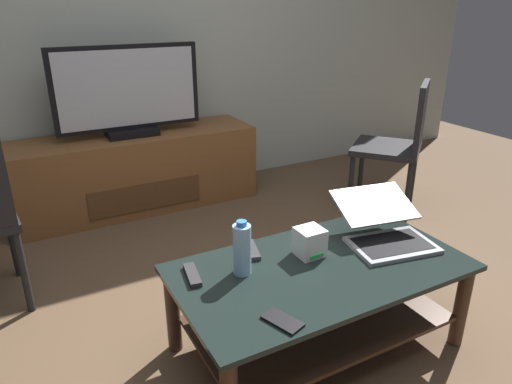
{
  "coord_description": "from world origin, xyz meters",
  "views": [
    {
      "loc": [
        -0.97,
        -1.37,
        1.41
      ],
      "look_at": [
        0.02,
        0.45,
        0.56
      ],
      "focal_mm": 32.75,
      "sensor_mm": 36.0,
      "label": 1
    }
  ],
  "objects_px": {
    "coffee_table": "(319,291)",
    "cell_phone": "(282,321)",
    "laptop": "(385,228)",
    "water_bottle_near": "(242,249)",
    "router_box": "(310,242)",
    "soundbar_remote": "(252,250)",
    "media_cabinet": "(135,171)",
    "television": "(128,93)",
    "dining_chair": "(399,141)",
    "tv_remote": "(192,275)"
  },
  "relations": [
    {
      "from": "television",
      "to": "laptop",
      "type": "height_order",
      "value": "television"
    },
    {
      "from": "water_bottle_near",
      "to": "cell_phone",
      "type": "height_order",
      "value": "water_bottle_near"
    },
    {
      "from": "coffee_table",
      "to": "laptop",
      "type": "bearing_deg",
      "value": 6.85
    },
    {
      "from": "laptop",
      "to": "cell_phone",
      "type": "height_order",
      "value": "laptop"
    },
    {
      "from": "laptop",
      "to": "media_cabinet",
      "type": "bearing_deg",
      "value": 109.74
    },
    {
      "from": "media_cabinet",
      "to": "router_box",
      "type": "distance_m",
      "value": 1.81
    },
    {
      "from": "coffee_table",
      "to": "media_cabinet",
      "type": "relative_size",
      "value": 0.7
    },
    {
      "from": "dining_chair",
      "to": "laptop",
      "type": "xyz_separation_m",
      "value": [
        -0.94,
        -0.88,
        -0.05
      ]
    },
    {
      "from": "soundbar_remote",
      "to": "laptop",
      "type": "bearing_deg",
      "value": -2.14
    },
    {
      "from": "television",
      "to": "router_box",
      "type": "height_order",
      "value": "television"
    },
    {
      "from": "laptop",
      "to": "cell_phone",
      "type": "xyz_separation_m",
      "value": [
        -0.71,
        -0.28,
        -0.06
      ]
    },
    {
      "from": "coffee_table",
      "to": "water_bottle_near",
      "type": "bearing_deg",
      "value": 161.16
    },
    {
      "from": "router_box",
      "to": "laptop",
      "type": "bearing_deg",
      "value": -7.83
    },
    {
      "from": "media_cabinet",
      "to": "tv_remote",
      "type": "bearing_deg",
      "value": -97.24
    },
    {
      "from": "laptop",
      "to": "water_bottle_near",
      "type": "height_order",
      "value": "water_bottle_near"
    },
    {
      "from": "television",
      "to": "tv_remote",
      "type": "height_order",
      "value": "television"
    },
    {
      "from": "television",
      "to": "soundbar_remote",
      "type": "relative_size",
      "value": 6.12
    },
    {
      "from": "water_bottle_near",
      "to": "cell_phone",
      "type": "relative_size",
      "value": 1.63
    },
    {
      "from": "dining_chair",
      "to": "cell_phone",
      "type": "relative_size",
      "value": 6.56
    },
    {
      "from": "laptop",
      "to": "cell_phone",
      "type": "distance_m",
      "value": 0.76
    },
    {
      "from": "laptop",
      "to": "soundbar_remote",
      "type": "bearing_deg",
      "value": 162.02
    },
    {
      "from": "media_cabinet",
      "to": "soundbar_remote",
      "type": "relative_size",
      "value": 10.72
    },
    {
      "from": "media_cabinet",
      "to": "water_bottle_near",
      "type": "xyz_separation_m",
      "value": [
        -0.03,
        -1.76,
        0.24
      ]
    },
    {
      "from": "router_box",
      "to": "coffee_table",
      "type": "bearing_deg",
      "value": -94.32
    },
    {
      "from": "water_bottle_near",
      "to": "television",
      "type": "bearing_deg",
      "value": 89.02
    },
    {
      "from": "media_cabinet",
      "to": "dining_chair",
      "type": "height_order",
      "value": "dining_chair"
    },
    {
      "from": "television",
      "to": "water_bottle_near",
      "type": "height_order",
      "value": "television"
    },
    {
      "from": "television",
      "to": "router_box",
      "type": "distance_m",
      "value": 1.81
    },
    {
      "from": "soundbar_remote",
      "to": "television",
      "type": "bearing_deg",
      "value": 108.71
    },
    {
      "from": "router_box",
      "to": "soundbar_remote",
      "type": "xyz_separation_m",
      "value": [
        -0.2,
        0.14,
        -0.05
      ]
    },
    {
      "from": "coffee_table",
      "to": "laptop",
      "type": "distance_m",
      "value": 0.42
    },
    {
      "from": "dining_chair",
      "to": "laptop",
      "type": "relative_size",
      "value": 1.97
    },
    {
      "from": "router_box",
      "to": "soundbar_remote",
      "type": "distance_m",
      "value": 0.25
    },
    {
      "from": "cell_phone",
      "to": "soundbar_remote",
      "type": "height_order",
      "value": "soundbar_remote"
    },
    {
      "from": "cell_phone",
      "to": "soundbar_remote",
      "type": "bearing_deg",
      "value": 54.9
    },
    {
      "from": "dining_chair",
      "to": "water_bottle_near",
      "type": "distance_m",
      "value": 1.82
    },
    {
      "from": "media_cabinet",
      "to": "soundbar_remote",
      "type": "distance_m",
      "value": 1.65
    },
    {
      "from": "router_box",
      "to": "water_bottle_near",
      "type": "height_order",
      "value": "water_bottle_near"
    },
    {
      "from": "coffee_table",
      "to": "water_bottle_near",
      "type": "relative_size",
      "value": 5.25
    },
    {
      "from": "coffee_table",
      "to": "media_cabinet",
      "type": "bearing_deg",
      "value": 98.44
    },
    {
      "from": "laptop",
      "to": "router_box",
      "type": "distance_m",
      "value": 0.37
    },
    {
      "from": "coffee_table",
      "to": "cell_phone",
      "type": "xyz_separation_m",
      "value": [
        -0.33,
        -0.24,
        0.13
      ]
    },
    {
      "from": "television",
      "to": "cell_phone",
      "type": "xyz_separation_m",
      "value": [
        -0.05,
        -2.08,
        -0.42
      ]
    },
    {
      "from": "router_box",
      "to": "tv_remote",
      "type": "bearing_deg",
      "value": 171.73
    },
    {
      "from": "television",
      "to": "laptop",
      "type": "distance_m",
      "value": 1.95
    },
    {
      "from": "cell_phone",
      "to": "laptop",
      "type": "bearing_deg",
      "value": 2.37
    },
    {
      "from": "cell_phone",
      "to": "soundbar_remote",
      "type": "xyz_separation_m",
      "value": [
        0.13,
        0.47,
        0.01
      ]
    },
    {
      "from": "cell_phone",
      "to": "coffee_table",
      "type": "bearing_deg",
      "value": 16.32
    },
    {
      "from": "television",
      "to": "router_box",
      "type": "relative_size",
      "value": 8.03
    },
    {
      "from": "dining_chair",
      "to": "soundbar_remote",
      "type": "distance_m",
      "value": 1.66
    }
  ]
}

